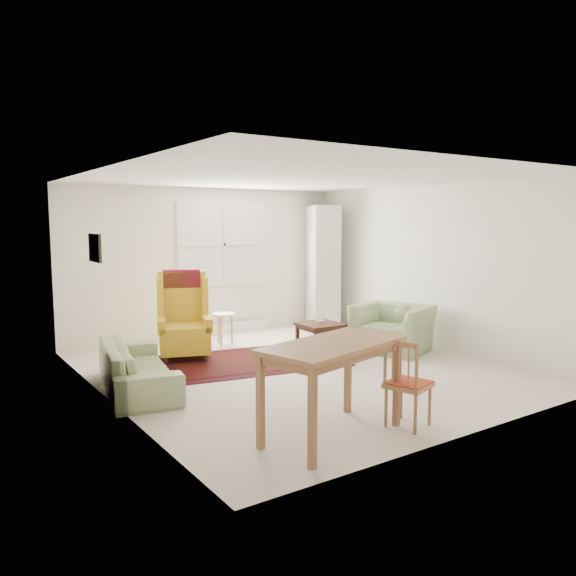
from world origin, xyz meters
TOP-DOWN VIEW (x-y plane):
  - room at (0.02, 0.21)m, footprint 5.04×5.54m
  - rug at (-0.37, 0.72)m, footprint 2.75×2.04m
  - sofa at (-2.10, 0.32)m, footprint 1.06×1.95m
  - armchair at (1.76, 0.08)m, footprint 1.27×1.34m
  - wingback_chair at (-1.04, 1.39)m, footprint 0.94×0.96m
  - coffee_table at (0.70, 0.50)m, footprint 0.60×0.60m
  - stool at (-0.13, 1.93)m, footprint 0.46×0.46m
  - cabinet at (2.10, 2.27)m, footprint 0.77×1.00m
  - desk at (-1.13, -2.09)m, footprint 1.50×1.00m
  - desk_chair at (-0.36, -2.28)m, footprint 0.47×0.47m

SIDE VIEW (x-z plane):
  - rug at x=-0.37m, z-range 0.00..0.02m
  - coffee_table at x=0.70m, z-range 0.00..0.47m
  - stool at x=-0.13m, z-range 0.00..0.50m
  - sofa at x=-2.10m, z-range 0.00..0.74m
  - armchair at x=1.76m, z-range 0.00..0.84m
  - desk_chair at x=-0.36m, z-range 0.00..0.86m
  - desk at x=-1.13m, z-range 0.00..0.87m
  - wingback_chair at x=-1.04m, z-range 0.00..1.25m
  - cabinet at x=2.10m, z-range 0.00..2.23m
  - room at x=0.02m, z-range 0.00..2.51m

